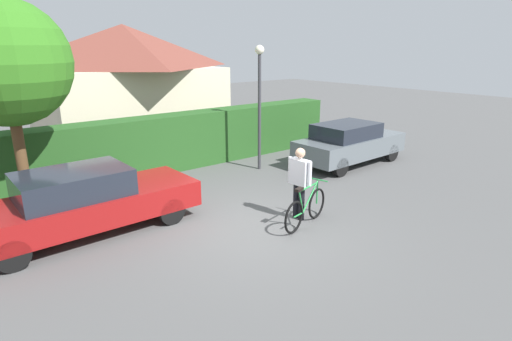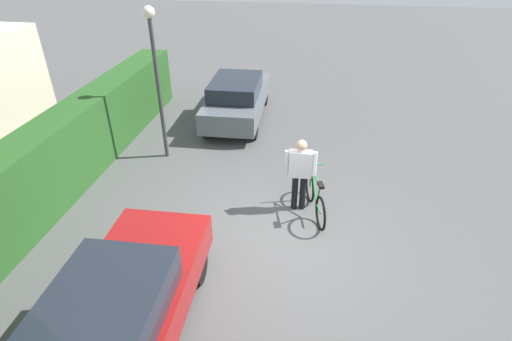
% 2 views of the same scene
% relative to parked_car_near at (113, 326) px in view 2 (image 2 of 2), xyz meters
% --- Properties ---
extents(ground_plane, '(60.00, 60.00, 0.00)m').
position_rel_parked_car_near_xyz_m(ground_plane, '(2.90, -2.00, -0.72)').
color(ground_plane, '#505050').
extents(hedge_row, '(14.29, 0.90, 1.75)m').
position_rel_parked_car_near_xyz_m(hedge_row, '(2.90, 3.16, 0.16)').
color(hedge_row, '#24511F').
rests_on(hedge_row, ground).
extents(parked_car_near, '(4.63, 1.73, 1.40)m').
position_rel_parked_car_near_xyz_m(parked_car_near, '(0.00, 0.00, 0.00)').
color(parked_car_near, maroon).
rests_on(parked_car_near, ground).
extents(parked_car_far, '(4.07, 1.71, 1.39)m').
position_rel_parked_car_near_xyz_m(parked_car_far, '(8.56, -0.00, 0.01)').
color(parked_car_far, slate).
rests_on(parked_car_far, ground).
extents(bicycle, '(1.66, 0.61, 0.96)m').
position_rel_parked_car_near_xyz_m(bicycle, '(3.90, -2.61, -0.32)').
color(bicycle, black).
rests_on(bicycle, ground).
extents(person_rider, '(0.23, 0.67, 1.67)m').
position_rel_parked_car_near_xyz_m(person_rider, '(4.03, -2.25, 0.26)').
color(person_rider, black).
rests_on(person_rider, ground).
extents(street_lamp, '(0.28, 0.28, 3.83)m').
position_rel_parked_car_near_xyz_m(street_lamp, '(5.87, 1.42, 1.79)').
color(street_lamp, '#38383D').
rests_on(street_lamp, ground).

